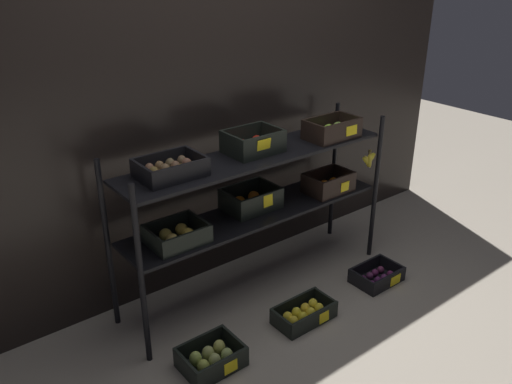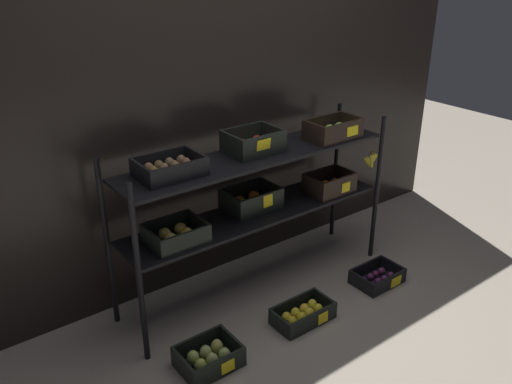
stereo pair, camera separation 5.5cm
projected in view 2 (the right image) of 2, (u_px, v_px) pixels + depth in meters
name	position (u px, v px, depth m)	size (l,w,h in m)	color
ground_plane	(256.00, 285.00, 3.59)	(10.00, 10.00, 0.00)	gray
storefront_wall	(218.00, 110.00, 3.42)	(4.21, 0.12, 2.24)	black
display_rack	(258.00, 182.00, 3.28)	(1.95, 0.44, 1.08)	black
crate_ground_pear	(209.00, 357.00, 2.88)	(0.33, 0.25, 0.12)	black
crate_ground_lemon	(303.00, 314.00, 3.23)	(0.38, 0.21, 0.11)	black
crate_ground_plum	(377.00, 278.00, 3.61)	(0.33, 0.23, 0.10)	black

